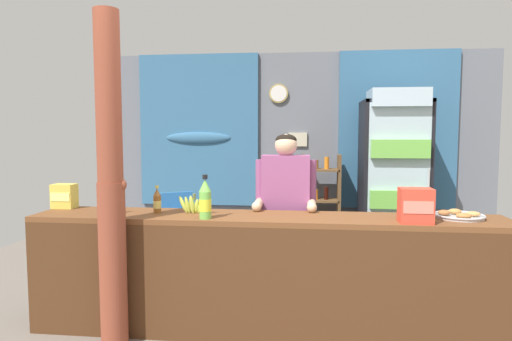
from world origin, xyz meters
TOP-DOWN VIEW (x-y plane):
  - ground_plane at (0.00, 1.20)m, footprint 7.77×7.77m
  - back_wall_curtained at (-0.00, 3.04)m, footprint 5.16×0.22m
  - stall_counter at (-0.12, 0.39)m, footprint 3.60×0.51m
  - timber_post at (-1.18, 0.14)m, footprint 0.21×0.19m
  - drink_fridge at (1.19, 2.41)m, footprint 0.74×0.71m
  - bottle_shelf_rack at (0.37, 2.70)m, footprint 0.48×0.28m
  - plastic_lawn_chair at (-1.24, 1.97)m, footprint 0.61×0.61m
  - shopkeeper at (0.01, 0.94)m, footprint 0.52×0.42m
  - soda_bottle_lime_soda at (-0.55, 0.33)m, footprint 0.09×0.09m
  - soda_bottle_iced_tea at (-0.98, 0.52)m, footprint 0.06×0.06m
  - soda_bottle_orange_soda at (-1.32, 0.42)m, footprint 0.06×0.06m
  - snack_box_crackers at (0.95, 0.35)m, footprint 0.22×0.16m
  - snack_box_instant_noodle at (-1.83, 0.66)m, footprint 0.18×0.13m
  - pastry_tray at (1.31, 0.56)m, footprint 0.36×0.36m
  - banana_bunch at (-0.68, 0.54)m, footprint 0.27×0.05m

SIDE VIEW (x-z plane):
  - ground_plane at x=0.00m, z-range 0.00..0.00m
  - plastic_lawn_chair at x=-1.24m, z-range 0.06..0.92m
  - stall_counter at x=-0.12m, z-range 0.11..1.01m
  - bottle_shelf_rack at x=0.37m, z-range 0.03..1.30m
  - pastry_tray at x=1.31m, z-range 0.90..0.96m
  - shopkeeper at x=0.01m, z-range 0.19..1.72m
  - banana_bunch at x=-0.68m, z-range 0.89..1.05m
  - soda_bottle_iced_tea at x=-0.98m, z-range 0.89..1.11m
  - soda_bottle_orange_soda at x=-1.32m, z-range 0.89..1.12m
  - snack_box_instant_noodle at x=-1.83m, z-range 0.91..1.11m
  - snack_box_crackers at x=0.95m, z-range 0.91..1.15m
  - soda_bottle_lime_soda at x=-0.55m, z-range 0.88..1.21m
  - drink_fridge at x=1.19m, z-range 0.10..2.12m
  - timber_post at x=-1.18m, z-range -0.05..2.33m
  - back_wall_curtained at x=0.00m, z-range 0.04..2.62m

